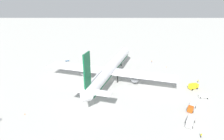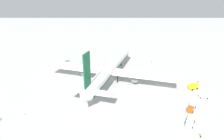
{
  "view_description": "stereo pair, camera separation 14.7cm",
  "coord_description": "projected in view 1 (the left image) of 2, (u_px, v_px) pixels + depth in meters",
  "views": [
    {
      "loc": [
        -102.98,
        -0.9,
        46.85
      ],
      "look_at": [
        2.23,
        -0.71,
        4.78
      ],
      "focal_mm": 30.91,
      "sensor_mm": 36.0,
      "label": 1
    },
    {
      "loc": [
        -102.98,
        -1.05,
        46.85
      ],
      "look_at": [
        2.23,
        -0.71,
        4.78
      ],
      "focal_mm": 30.91,
      "sensor_mm": 36.0,
      "label": 2
    }
  ],
  "objects": [
    {
      "name": "baggage_cart_0",
      "position": [
        67.0,
        61.0,
        142.44
      ],
      "size": [
        2.44,
        3.36,
        0.4
      ],
      "color": "#26598C",
      "rests_on": "ground"
    },
    {
      "name": "ground_worker_0",
      "position": [
        152.0,
        61.0,
        139.56
      ],
      "size": [
        0.54,
        0.54,
        1.63
      ],
      "color": "navy",
      "rests_on": "ground"
    },
    {
      "name": "traffic_cone_0",
      "position": [
        25.0,
        114.0,
        79.81
      ],
      "size": [
        0.36,
        0.36,
        0.55
      ],
      "primitive_type": "cone",
      "color": "orange",
      "rests_on": "ground"
    },
    {
      "name": "airliner",
      "position": [
        110.0,
        69.0,
        109.09
      ],
      "size": [
        76.38,
        73.55,
        25.03
      ],
      "color": "white",
      "rests_on": "ground"
    },
    {
      "name": "traffic_cone_1",
      "position": [
        191.0,
        102.0,
        88.73
      ],
      "size": [
        0.36,
        0.36,
        0.55
      ],
      "primitive_type": "cone",
      "color": "orange",
      "rests_on": "ground"
    },
    {
      "name": "ground_worker_4",
      "position": [
        201.0,
        135.0,
        66.95
      ],
      "size": [
        0.51,
        0.51,
        1.77
      ],
      "color": "black",
      "rests_on": "ground"
    },
    {
      "name": "traffic_cone_2",
      "position": [
        167.0,
        67.0,
        130.92
      ],
      "size": [
        0.36,
        0.36,
        0.55
      ],
      "primitive_type": "cone",
      "color": "orange",
      "rests_on": "ground"
    },
    {
      "name": "service_truck_1",
      "position": [
        192.0,
        107.0,
        82.61
      ],
      "size": [
        6.83,
        5.55,
        2.84
      ],
      "color": "#BF4C14",
      "rests_on": "ground"
    },
    {
      "name": "ground_plane",
      "position": [
        111.0,
        79.0,
        113.01
      ],
      "size": [
        600.0,
        600.0,
        0.0
      ],
      "primitive_type": "plane",
      "color": "#B2B2AD"
    },
    {
      "name": "service_van",
      "position": [
        204.0,
        96.0,
        92.38
      ],
      "size": [
        2.84,
        5.06,
        1.97
      ],
      "color": "white",
      "rests_on": "ground"
    },
    {
      "name": "service_truck_2",
      "position": [
        191.0,
        121.0,
        73.12
      ],
      "size": [
        6.62,
        5.27,
        3.12
      ],
      "color": "white",
      "rests_on": "ground"
    },
    {
      "name": "service_truck_0",
      "position": [
        193.0,
        86.0,
        100.64
      ],
      "size": [
        4.15,
        5.54,
        3.0
      ],
      "color": "yellow",
      "rests_on": "ground"
    },
    {
      "name": "ground_worker_2",
      "position": [
        198.0,
        81.0,
        108.23
      ],
      "size": [
        0.56,
        0.56,
        1.75
      ],
      "color": "black",
      "rests_on": "ground"
    }
  ]
}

